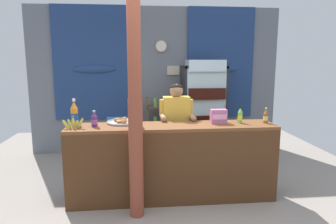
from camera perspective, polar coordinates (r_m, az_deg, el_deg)
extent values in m
plane|color=gray|center=(4.78, -0.92, -12.66)|extent=(6.81, 6.81, 0.00)
cube|color=slate|center=(6.06, -2.27, 5.91)|extent=(4.88, 0.12, 2.84)
cube|color=navy|center=(6.00, -13.77, 8.88)|extent=(1.52, 0.04, 2.15)
ellipsoid|color=navy|center=(5.98, -13.75, 7.85)|extent=(0.84, 0.10, 0.16)
cube|color=navy|center=(6.17, 9.84, 9.03)|extent=(1.32, 0.04, 2.15)
ellipsoid|color=navy|center=(6.15, 9.86, 8.03)|extent=(0.72, 0.10, 0.16)
cylinder|color=tan|center=(5.98, -1.31, 12.29)|extent=(0.23, 0.03, 0.23)
cylinder|color=white|center=(5.96, -1.30, 12.30)|extent=(0.20, 0.01, 0.20)
cube|color=beige|center=(6.00, 0.99, 7.84)|extent=(0.24, 0.02, 0.18)
cube|color=brown|center=(3.91, 0.81, -2.74)|extent=(2.67, 0.52, 0.04)
cube|color=#4E2E18|center=(3.82, 1.21, -10.84)|extent=(2.67, 0.04, 0.96)
cube|color=#4E2E18|center=(4.11, -17.75, -9.80)|extent=(0.08, 0.47, 0.96)
cube|color=#4E2E18|center=(4.38, 18.10, -8.62)|extent=(0.08, 0.47, 0.96)
cylinder|color=brown|center=(3.55, -6.02, -8.77)|extent=(0.16, 0.16, 1.40)
cylinder|color=brown|center=(3.38, -6.46, 14.30)|extent=(0.15, 0.15, 1.40)
ellipsoid|color=brown|center=(3.46, -4.90, -3.40)|extent=(0.06, 0.05, 0.08)
cube|color=#232328|center=(5.95, 6.05, 0.37)|extent=(0.78, 0.04, 1.72)
cube|color=#232328|center=(5.63, 2.92, -0.12)|extent=(0.04, 0.56, 1.72)
cube|color=#232328|center=(5.79, 10.15, 0.01)|extent=(0.04, 0.56, 1.72)
cube|color=#232328|center=(5.62, 6.75, 8.40)|extent=(0.78, 0.56, 0.04)
cube|color=#232328|center=(5.89, 6.43, -7.92)|extent=(0.78, 0.56, 0.08)
cube|color=silver|center=(5.43, 7.19, -0.01)|extent=(0.72, 0.02, 1.56)
cylinder|color=#B7B7BC|center=(5.49, 10.60, -0.53)|extent=(0.02, 0.02, 0.40)
cube|color=silver|center=(5.74, 6.54, -2.21)|extent=(0.70, 0.48, 0.02)
cube|color=black|center=(5.61, 6.80, -1.35)|extent=(0.66, 0.44, 0.20)
cube|color=silver|center=(5.66, 6.64, 2.64)|extent=(0.70, 0.48, 0.02)
cube|color=black|center=(5.54, 6.90, 3.62)|extent=(0.66, 0.44, 0.20)
cube|color=silver|center=(5.62, 6.74, 7.59)|extent=(0.70, 0.48, 0.02)
cube|color=silver|center=(5.51, 7.01, 8.69)|extent=(0.66, 0.44, 0.20)
cube|color=brown|center=(5.80, -3.94, -2.85)|extent=(0.04, 0.28, 1.12)
cube|color=brown|center=(5.83, 0.39, -2.76)|extent=(0.04, 0.28, 1.12)
cube|color=brown|center=(5.74, -1.79, 1.02)|extent=(0.44, 0.28, 0.02)
cylinder|color=#75C64C|center=(5.72, -2.46, 1.90)|extent=(0.07, 0.07, 0.16)
cylinder|color=orange|center=(5.73, -1.14, 1.74)|extent=(0.06, 0.06, 0.12)
cube|color=brown|center=(5.80, -1.77, -2.26)|extent=(0.44, 0.28, 0.02)
cylinder|color=#75C64C|center=(5.78, -2.43, -1.51)|extent=(0.07, 0.07, 0.13)
cylinder|color=orange|center=(5.79, -1.12, -1.55)|extent=(0.07, 0.07, 0.12)
cube|color=brown|center=(5.87, -1.76, -5.47)|extent=(0.44, 0.28, 0.02)
cylinder|color=black|center=(5.85, -2.41, -4.74)|extent=(0.07, 0.07, 0.13)
cylinder|color=black|center=(5.86, -1.11, -4.75)|extent=(0.06, 0.06, 0.13)
cube|color=#3884D6|center=(5.15, -9.39, -5.96)|extent=(0.47, 0.47, 0.04)
cube|color=#3884D6|center=(5.29, -9.15, -3.08)|extent=(0.42, 0.07, 0.40)
cylinder|color=#3884D6|center=(5.06, -11.78, -8.91)|extent=(0.04, 0.04, 0.44)
cylinder|color=#3884D6|center=(5.01, -7.45, -8.99)|extent=(0.04, 0.04, 0.44)
cylinder|color=#3884D6|center=(5.42, -11.05, -7.63)|extent=(0.04, 0.04, 0.44)
cylinder|color=#3884D6|center=(5.37, -7.01, -7.69)|extent=(0.04, 0.04, 0.44)
cube|color=#3884D6|center=(5.15, -11.64, -4.64)|extent=(0.07, 0.40, 0.03)
cube|color=#3884D6|center=(5.09, -7.19, -4.68)|extent=(0.07, 0.40, 0.03)
cylinder|color=#28282D|center=(4.52, 0.51, -8.65)|extent=(0.11, 0.11, 0.79)
cylinder|color=#28282D|center=(4.54, 2.53, -8.58)|extent=(0.11, 0.11, 0.79)
cube|color=gold|center=(4.37, 1.56, -0.46)|extent=(0.38, 0.20, 0.52)
sphere|color=#997051|center=(4.32, 1.58, 4.04)|extent=(0.19, 0.19, 0.19)
ellipsoid|color=black|center=(4.33, 1.57, 4.61)|extent=(0.18, 0.18, 0.10)
cylinder|color=gold|center=(4.33, -1.11, 0.85)|extent=(0.08, 0.08, 0.23)
cylinder|color=#997051|center=(4.20, -0.93, -1.01)|extent=(0.07, 0.26, 0.07)
sphere|color=#997051|center=(4.07, -0.78, -1.35)|extent=(0.08, 0.08, 0.08)
cylinder|color=gold|center=(4.38, 4.21, 0.93)|extent=(0.08, 0.08, 0.23)
cylinder|color=#997051|center=(4.25, 4.54, -0.91)|extent=(0.07, 0.26, 0.07)
sphere|color=#997051|center=(4.13, 4.86, -1.24)|extent=(0.08, 0.08, 0.08)
cylinder|color=orange|center=(4.08, -17.17, -0.85)|extent=(0.09, 0.09, 0.21)
cone|color=orange|center=(4.06, -17.28, 1.27)|extent=(0.09, 0.09, 0.09)
cylinder|color=white|center=(4.05, -17.33, 2.17)|extent=(0.04, 0.04, 0.03)
cylinder|color=#194C99|center=(4.08, -17.17, -0.85)|extent=(0.09, 0.09, 0.09)
cylinder|color=#56286B|center=(3.90, -13.68, -1.78)|extent=(0.08, 0.08, 0.13)
cone|color=#56286B|center=(3.88, -13.73, -0.45)|extent=(0.08, 0.08, 0.06)
cylinder|color=silver|center=(3.88, -13.76, 0.12)|extent=(0.03, 0.03, 0.02)
cylinder|color=purple|center=(3.90, -13.68, -1.78)|extent=(0.08, 0.08, 0.06)
cylinder|color=black|center=(3.71, -6.74, -2.08)|extent=(0.07, 0.07, 0.14)
cone|color=black|center=(3.69, -6.77, -0.55)|extent=(0.07, 0.07, 0.06)
cylinder|color=red|center=(3.68, -6.79, 0.11)|extent=(0.03, 0.03, 0.02)
cylinder|color=red|center=(3.71, -6.74, -2.08)|extent=(0.07, 0.07, 0.06)
cylinder|color=brown|center=(4.22, 17.90, -1.12)|extent=(0.06, 0.06, 0.13)
cone|color=brown|center=(4.20, 17.97, 0.14)|extent=(0.06, 0.06, 0.06)
cylinder|color=#E5CC4C|center=(4.19, 17.99, 0.67)|extent=(0.03, 0.03, 0.02)
cylinder|color=#E5D166|center=(4.22, 17.90, -1.12)|extent=(0.06, 0.06, 0.06)
cylinder|color=#75C64C|center=(4.13, 13.40, -1.04)|extent=(0.06, 0.06, 0.14)
cone|color=#75C64C|center=(4.11, 13.45, 0.36)|extent=(0.06, 0.06, 0.06)
cylinder|color=black|center=(4.11, 13.48, 0.96)|extent=(0.03, 0.03, 0.02)
cylinder|color=yellow|center=(4.13, 13.40, -1.04)|extent=(0.06, 0.06, 0.06)
cube|color=#B76699|center=(4.05, 9.49, -0.80)|extent=(0.21, 0.11, 0.18)
cube|color=#F7A5D8|center=(4.00, 9.70, -0.95)|extent=(0.19, 0.00, 0.06)
cylinder|color=#BCBCC1|center=(4.05, -8.43, -1.99)|extent=(0.41, 0.41, 0.02)
torus|color=#BCBCC1|center=(4.05, -8.43, -1.79)|extent=(0.43, 0.43, 0.02)
ellipsoid|color=#C68947|center=(4.02, -6.67, -1.55)|extent=(0.11, 0.07, 0.05)
ellipsoid|color=#A36638|center=(4.13, -8.22, -1.28)|extent=(0.07, 0.07, 0.05)
ellipsoid|color=#A36638|center=(4.09, -9.49, -1.43)|extent=(0.11, 0.07, 0.05)
ellipsoid|color=#B2753D|center=(4.00, -9.23, -1.74)|extent=(0.07, 0.09, 0.04)
ellipsoid|color=#A36638|center=(3.96, -8.27, -1.76)|extent=(0.09, 0.06, 0.05)
ellipsoid|color=#CCC14C|center=(3.88, -18.71, -2.20)|extent=(0.10, 0.04, 0.13)
ellipsoid|color=#CCC14C|center=(3.87, -18.05, -2.16)|extent=(0.06, 0.04, 0.13)
ellipsoid|color=#CCC14C|center=(3.86, -17.41, -2.03)|extent=(0.04, 0.05, 0.15)
ellipsoid|color=#CCC14C|center=(3.86, -16.77, -2.26)|extent=(0.06, 0.03, 0.12)
ellipsoid|color=#CCC14C|center=(3.85, -16.13, -2.04)|extent=(0.09, 0.04, 0.14)
cylinder|color=olive|center=(3.85, -17.46, -1.09)|extent=(0.02, 0.02, 0.05)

